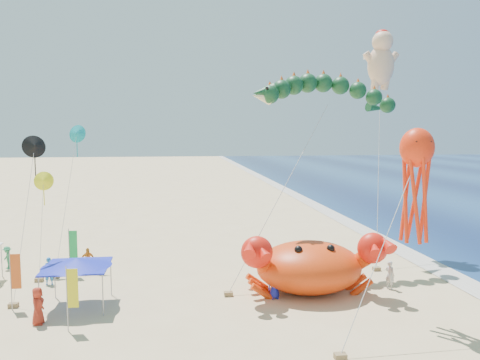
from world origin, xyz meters
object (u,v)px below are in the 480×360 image
Objects in this scene: cherub_kite at (381,58)px; octopus_kite at (416,177)px; canopy_blue at (77,263)px; dragon_kite at (326,97)px; crab_inflatable at (310,265)px.

octopus_kite is at bearing -107.87° from cherub_kite.
dragon_kite is at bearing 20.27° from canopy_blue.
dragon_kite is 8.45m from cherub_kite.
dragon_kite is 11.22m from octopus_kite.
crab_inflatable is at bearing -115.45° from dragon_kite.
canopy_blue is at bearing -154.32° from cherub_kite.
canopy_blue is (-17.08, 4.32, -4.88)m from octopus_kite.
crab_inflatable is 11.88m from dragon_kite.
dragon_kite is 3.57× the size of canopy_blue.
octopus_kite reaches higher than canopy_blue.
dragon_kite reaches higher than octopus_kite.
crab_inflatable is at bearing 129.15° from octopus_kite.
cherub_kite reaches higher than dragon_kite.
dragon_kite reaches higher than canopy_blue.
octopus_kite is at bearing -14.21° from canopy_blue.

